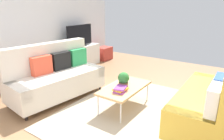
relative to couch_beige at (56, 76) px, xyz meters
The scene contains 15 objects.
ground_plane 1.48m from the couch_beige, 73.37° to the right, with size 7.68×7.68×0.00m, color #936B47.
wall_far 1.80m from the couch_beige, 74.38° to the left, with size 6.40×0.12×2.90m, color silver.
area_rug 1.71m from the couch_beige, 78.54° to the right, with size 2.90×2.20×0.01m, color tan.
couch_beige is the anchor object (origin of this frame).
couch_green 2.92m from the couch_beige, 76.89° to the right, with size 1.91×0.87×1.10m.
coffee_table 1.47m from the couch_beige, 75.09° to the right, with size 1.10×0.56×0.42m.
tv_console 2.22m from the couch_beige, 30.00° to the left, with size 1.40×0.44×0.64m, color silver.
tv 2.26m from the couch_beige, 29.55° to the left, with size 1.00×0.20×0.64m.
storage_trunk 3.19m from the couch_beige, 18.45° to the left, with size 0.52×0.40×0.44m, color #B2382D.
potted_plant 1.46m from the couch_beige, 76.69° to the right, with size 0.20×0.20×0.29m.
table_book_0 1.48m from the couch_beige, 84.19° to the right, with size 0.24×0.18×0.03m, color purple.
table_book_1 1.48m from the couch_beige, 84.19° to the right, with size 0.24×0.18×0.03m, color gold.
table_book_2 1.48m from the couch_beige, 84.19° to the right, with size 0.24×0.18×0.03m, color purple.
vase_0 1.79m from the couch_beige, 40.87° to the left, with size 0.12×0.12×0.20m, color #33B29E.
bottle_0 1.87m from the couch_beige, 35.15° to the left, with size 0.06×0.06×0.19m, color orange.
Camera 1 is at (-3.00, -1.83, 1.84)m, focal length 32.83 mm.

